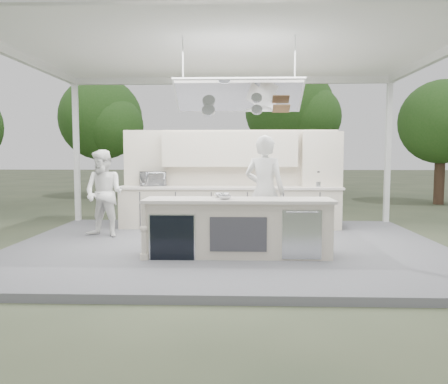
{
  "coord_description": "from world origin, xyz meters",
  "views": [
    {
      "loc": [
        0.2,
        -8.06,
        1.79
      ],
      "look_at": [
        -0.08,
        0.4,
        1.07
      ],
      "focal_mm": 35.0,
      "sensor_mm": 36.0,
      "label": 1
    }
  ],
  "objects_px": {
    "back_counter": "(230,207)",
    "head_chef": "(265,191)",
    "sous_chef": "(104,193)",
    "demo_island": "(237,227)"
  },
  "relations": [
    {
      "from": "back_counter",
      "to": "head_chef",
      "type": "distance_m",
      "value": 2.25
    },
    {
      "from": "back_counter",
      "to": "head_chef",
      "type": "bearing_deg",
      "value": -71.97
    },
    {
      "from": "demo_island",
      "to": "head_chef",
      "type": "relative_size",
      "value": 1.53
    },
    {
      "from": "demo_island",
      "to": "head_chef",
      "type": "bearing_deg",
      "value": 55.9
    },
    {
      "from": "sous_chef",
      "to": "demo_island",
      "type": "bearing_deg",
      "value": -14.8
    },
    {
      "from": "sous_chef",
      "to": "back_counter",
      "type": "bearing_deg",
      "value": 41.14
    },
    {
      "from": "back_counter",
      "to": "sous_chef",
      "type": "bearing_deg",
      "value": -154.97
    },
    {
      "from": "demo_island",
      "to": "back_counter",
      "type": "distance_m",
      "value": 2.82
    },
    {
      "from": "head_chef",
      "to": "sous_chef",
      "type": "height_order",
      "value": "head_chef"
    },
    {
      "from": "demo_island",
      "to": "back_counter",
      "type": "relative_size",
      "value": 0.61
    }
  ]
}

